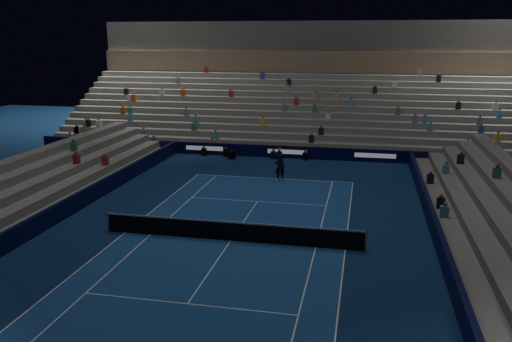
{
  "coord_description": "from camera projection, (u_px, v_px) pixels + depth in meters",
  "views": [
    {
      "loc": [
        6.09,
        -23.2,
        9.55
      ],
      "look_at": [
        0.0,
        6.0,
        2.0
      ],
      "focal_mm": 37.06,
      "sensor_mm": 36.0,
      "label": 1
    }
  ],
  "objects": [
    {
      "name": "court_surface",
      "position": [
        231.0,
        241.0,
        25.56
      ],
      "size": [
        10.97,
        23.77,
        0.01
      ],
      "primitive_type": "cube",
      "color": "navy",
      "rests_on": "ground"
    },
    {
      "name": "sponsor_barrier_far",
      "position": [
        287.0,
        152.0,
        43.0
      ],
      "size": [
        44.0,
        0.25,
        1.0
      ],
      "primitive_type": "cube",
      "color": "black",
      "rests_on": "ground"
    },
    {
      "name": "tennis_player",
      "position": [
        280.0,
        167.0,
        36.11
      ],
      "size": [
        0.73,
        0.52,
        1.88
      ],
      "primitive_type": "imported",
      "rotation": [
        0.0,
        0.0,
        3.26
      ],
      "color": "black",
      "rests_on": "ground"
    },
    {
      "name": "sponsor_barrier_east",
      "position": [
        441.0,
        247.0,
        23.52
      ],
      "size": [
        0.25,
        37.0,
        1.0
      ],
      "primitive_type": "cube",
      "color": "black",
      "rests_on": "ground"
    },
    {
      "name": "tennis_net",
      "position": [
        231.0,
        231.0,
        25.44
      ],
      "size": [
        12.9,
        0.1,
        1.1
      ],
      "color": "#B2B2B7",
      "rests_on": "ground"
    },
    {
      "name": "grandstand_main",
      "position": [
        302.0,
        103.0,
        51.21
      ],
      "size": [
        44.0,
        15.2,
        11.2
      ],
      "color": "slate",
      "rests_on": "ground"
    },
    {
      "name": "sponsor_barrier_west",
      "position": [
        49.0,
        217.0,
        27.36
      ],
      "size": [
        0.25,
        37.0,
        1.0
      ],
      "primitive_type": "cube",
      "color": "black",
      "rests_on": "ground"
    },
    {
      "name": "ground",
      "position": [
        231.0,
        241.0,
        25.56
      ],
      "size": [
        90.0,
        90.0,
        0.0
      ],
      "primitive_type": "plane",
      "color": "#0B2247",
      "rests_on": "ground"
    },
    {
      "name": "broadcast_camera",
      "position": [
        232.0,
        155.0,
        42.8
      ],
      "size": [
        0.53,
        0.97,
        0.65
      ],
      "color": "black",
      "rests_on": "ground"
    }
  ]
}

